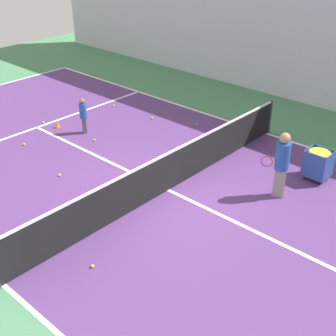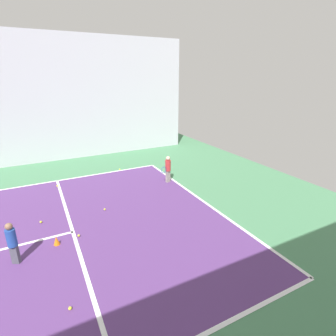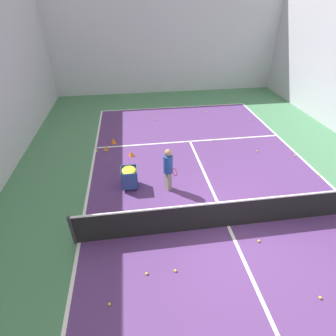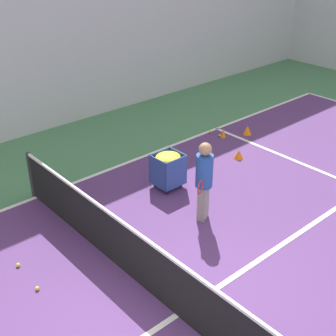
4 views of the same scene
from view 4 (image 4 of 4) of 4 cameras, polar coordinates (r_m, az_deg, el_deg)
The scene contains 14 objects.
ground_plane at distance 7.50m, azimuth 1.11°, elevation -17.49°, with size 30.96×30.96×0.00m, color #477F56.
court_playing_area at distance 7.50m, azimuth 1.11°, elevation -17.48°, with size 9.08×20.62×0.00m.
line_sideline_left at distance 10.57m, azimuth -15.73°, elevation -3.45°, with size 0.10×20.62×0.00m, color white.
line_centre_service at distance 7.50m, azimuth 1.11°, elevation -17.46°, with size 0.10×11.34×0.00m, color white.
tennis_net at distance 7.12m, azimuth 1.15°, elevation -14.45°, with size 9.38×0.10×1.05m.
coach_at_net at distance 9.03m, azimuth 4.42°, elevation -1.07°, with size 0.49×0.65×1.68m.
ball_cart at distance 10.27m, azimuth -0.00°, elevation 0.50°, with size 0.57×0.62×0.83m.
training_cone_0 at distance 12.99m, azimuth 6.75°, elevation 4.24°, with size 0.16×0.16×0.25m, color orange.
training_cone_1 at distance 11.88m, azimuth 8.62°, elevation 1.67°, with size 0.25×0.25×0.23m, color orange.
training_cone_2 at distance 13.28m, azimuth 9.65°, elevation 4.59°, with size 0.25×0.25×0.25m, color orange.
tennis_ball_0 at distance 8.15m, azimuth -15.65°, elevation -13.94°, with size 0.07×0.07×0.07m, color yellow.
tennis_ball_7 at distance 8.70m, azimuth -17.81°, elevation -11.19°, with size 0.07×0.07×0.07m, color yellow.
tennis_ball_16 at distance 13.06m, azimuth 6.33°, elevation 3.97°, with size 0.07×0.07×0.07m, color yellow.
tennis_ball_21 at distance 13.26m, azimuth 5.14°, elevation 4.42°, with size 0.07×0.07×0.07m, color yellow.
Camera 4 is at (3.84, -3.56, 5.37)m, focal length 50.00 mm.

